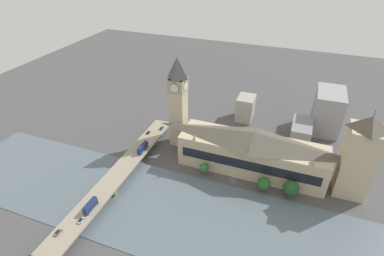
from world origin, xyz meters
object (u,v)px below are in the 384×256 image
at_px(double_decker_bus_lead, 143,147).
at_px(double_decker_bus_mid, 90,205).
at_px(victoria_tower, 358,156).
at_px(road_bridge, 107,187).
at_px(car_southbound_lead, 58,232).
at_px(parliament_hall, 252,151).
at_px(car_northbound_lead, 81,220).
at_px(clock_tower, 178,100).
at_px(car_northbound_tail, 148,132).
at_px(car_northbound_mid, 162,128).

height_order(double_decker_bus_lead, double_decker_bus_mid, double_decker_bus_mid).
bearing_deg(victoria_tower, double_decker_bus_mid, 118.35).
height_order(road_bridge, car_southbound_lead, car_southbound_lead).
relative_size(parliament_hall, car_northbound_lead, 21.76).
distance_m(clock_tower, road_bridge, 76.58).
relative_size(clock_tower, car_northbound_lead, 15.43).
height_order(road_bridge, car_northbound_tail, car_northbound_tail).
relative_size(parliament_hall, victoria_tower, 1.66).
bearing_deg(victoria_tower, car_southbound_lead, 123.26).
xyz_separation_m(victoria_tower, car_northbound_lead, (-83.06, 136.83, -20.28)).
bearing_deg(car_northbound_lead, clock_tower, -10.53).
height_order(road_bridge, car_northbound_mid, car_northbound_mid).
distance_m(double_decker_bus_mid, car_southbound_lead, 20.63).
relative_size(car_northbound_mid, car_northbound_tail, 1.17).
relative_size(victoria_tower, car_northbound_lead, 13.11).
height_order(double_decker_bus_mid, car_northbound_lead, double_decker_bus_mid).
bearing_deg(car_northbound_mid, double_decker_bus_lead, -179.96).
xyz_separation_m(parliament_hall, victoria_tower, (0.05, -61.29, 12.31)).
height_order(clock_tower, double_decker_bus_lead, clock_tower).
xyz_separation_m(car_northbound_lead, car_southbound_lead, (-10.59, 5.98, 0.05)).
distance_m(double_decker_bus_lead, car_northbound_lead, 67.90).
bearing_deg(car_northbound_lead, parliament_hall, -42.30).
bearing_deg(double_decker_bus_mid, victoria_tower, -61.65).
bearing_deg(double_decker_bus_lead, double_decker_bus_mid, 178.97).
bearing_deg(car_southbound_lead, car_northbound_tail, 0.15).
height_order(car_northbound_lead, car_northbound_mid, car_northbound_lead).
relative_size(car_northbound_lead, car_northbound_mid, 0.94).
bearing_deg(double_decker_bus_lead, victoria_tower, -83.62).
height_order(car_northbound_mid, car_northbound_tail, car_northbound_mid).
relative_size(double_decker_bus_lead, car_northbound_lead, 2.63).
bearing_deg(double_decker_bus_mid, car_southbound_lead, 163.70).
xyz_separation_m(double_decker_bus_lead, car_northbound_tail, (21.58, 7.08, -2.15)).
relative_size(victoria_tower, car_northbound_mid, 12.35).
bearing_deg(car_northbound_lead, road_bridge, 5.66).
xyz_separation_m(victoria_tower, car_northbound_tail, (6.38, 143.08, -20.32)).
relative_size(victoria_tower, car_southbound_lead, 12.99).
bearing_deg(road_bridge, car_northbound_lead, -174.34).
xyz_separation_m(road_bridge, double_decker_bus_lead, (39.67, -3.63, 3.91)).
bearing_deg(double_decker_bus_mid, clock_tower, -11.76).
distance_m(car_northbound_mid, car_northbound_tail, 11.65).
xyz_separation_m(car_northbound_tail, car_southbound_lead, (-100.03, -0.27, 0.09)).
bearing_deg(car_northbound_tail, double_decker_bus_mid, -175.71).
bearing_deg(car_southbound_lead, car_northbound_lead, -29.44).
bearing_deg(victoria_tower, car_northbound_tail, 87.45).
relative_size(road_bridge, car_northbound_lead, 36.79).
distance_m(clock_tower, car_northbound_tail, 38.64).
bearing_deg(double_decker_bus_mid, double_decker_bus_lead, -1.03).
bearing_deg(victoria_tower, double_decker_bus_lead, 96.38).
height_order(victoria_tower, double_decker_bus_mid, victoria_tower).
distance_m(road_bridge, car_northbound_lead, 28.39).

